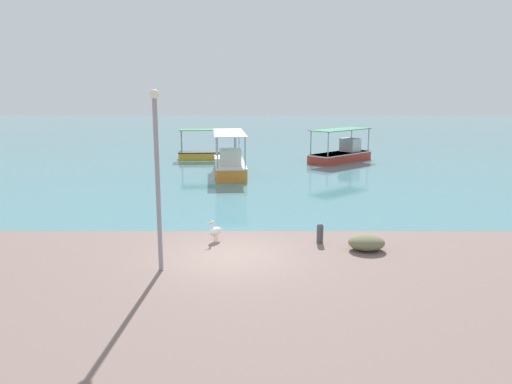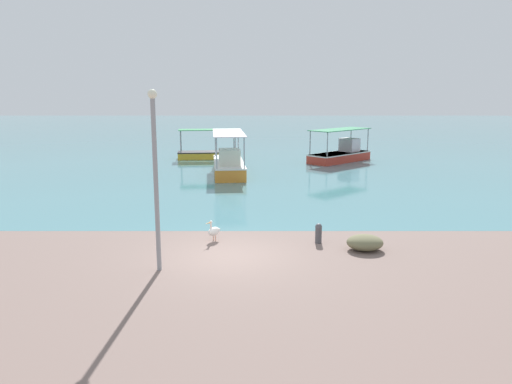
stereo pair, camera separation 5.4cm
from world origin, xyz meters
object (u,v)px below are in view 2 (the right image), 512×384
(pelican, at_px, (213,231))
(lamp_post, at_px, (155,171))
(fishing_boat_near_right, at_px, (207,153))
(net_pile, at_px, (364,242))
(fishing_boat_center, at_px, (340,153))
(mooring_bollard, at_px, (318,232))
(fishing_boat_near_left, at_px, (228,164))

(pelican, relative_size, lamp_post, 0.15)
(fishing_boat_near_right, distance_m, net_pile, 24.71)
(fishing_boat_center, xyz_separation_m, mooring_bollard, (-4.33, -21.09, -0.23))
(mooring_bollard, distance_m, net_pile, 1.72)
(fishing_boat_center, relative_size, lamp_post, 0.99)
(pelican, distance_m, net_pile, 5.43)
(fishing_boat_near_right, height_order, net_pile, fishing_boat_near_right)
(fishing_boat_center, bearing_deg, net_pile, -97.33)
(fishing_boat_center, height_order, fishing_boat_near_left, fishing_boat_near_left)
(pelican, xyz_separation_m, net_pile, (5.32, -1.08, -0.11))
(lamp_post, bearing_deg, mooring_bollard, 27.89)
(fishing_boat_center, bearing_deg, fishing_boat_near_left, -143.96)
(fishing_boat_near_left, xyz_separation_m, net_pile, (5.55, -15.82, -0.42))
(fishing_boat_near_right, distance_m, mooring_bollard, 23.49)
(fishing_boat_near_right, distance_m, lamp_post, 25.60)
(fishing_boat_near_left, bearing_deg, lamp_post, -93.84)
(lamp_post, distance_m, mooring_bollard, 6.51)
(lamp_post, bearing_deg, pelican, 64.73)
(fishing_boat_near_right, relative_size, mooring_bollard, 6.90)
(fishing_boat_near_right, bearing_deg, fishing_boat_near_left, -74.79)
(net_pile, bearing_deg, fishing_boat_center, 82.67)
(pelican, height_order, lamp_post, lamp_post)
(fishing_boat_near_right, height_order, pelican, fishing_boat_near_right)
(fishing_boat_center, xyz_separation_m, fishing_boat_near_left, (-8.37, -6.09, 0.07))
(fishing_boat_near_left, xyz_separation_m, mooring_bollard, (4.05, -15.00, -0.30))
(net_pile, bearing_deg, mooring_bollard, 151.45)
(pelican, height_order, mooring_bollard, pelican)
(fishing_boat_near_left, relative_size, lamp_post, 1.27)
(lamp_post, xyz_separation_m, mooring_bollard, (5.24, 2.77, -2.70))
(fishing_boat_near_right, bearing_deg, mooring_bollard, -74.86)
(fishing_boat_center, xyz_separation_m, lamp_post, (-9.57, -23.87, 2.47))
(net_pile, bearing_deg, fishing_boat_near_left, 109.35)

